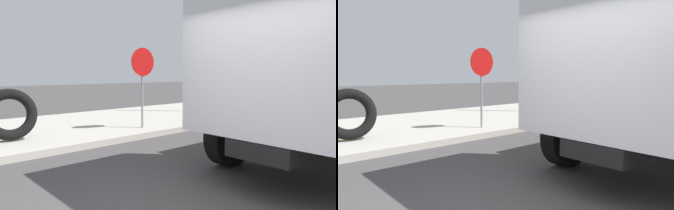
{
  "view_description": "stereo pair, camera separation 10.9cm",
  "coord_description": "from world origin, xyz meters",
  "views": [
    {
      "loc": [
        -1.96,
        -2.06,
        1.65
      ],
      "look_at": [
        2.54,
        2.79,
        0.97
      ],
      "focal_mm": 33.38,
      "sensor_mm": 36.0,
      "label": 1
    },
    {
      "loc": [
        -1.88,
        -2.13,
        1.65
      ],
      "look_at": [
        2.54,
        2.79,
        0.97
      ],
      "focal_mm": 33.38,
      "sensor_mm": 36.0,
      "label": 2
    }
  ],
  "objects": [
    {
      "name": "street_light_pole",
      "position": [
        8.27,
        4.87,
        2.98
      ],
      "size": [
        0.12,
        0.12,
        5.66
      ],
      "primitive_type": "cylinder",
      "color": "#595B5E",
      "rests_on": "sidewalk_curb"
    },
    {
      "name": "stop_sign",
      "position": [
        3.33,
        4.65,
        1.66
      ],
      "size": [
        0.76,
        0.08,
        2.18
      ],
      "color": "gray",
      "rests_on": "sidewalk_curb"
    },
    {
      "name": "loose_tire",
      "position": [
        0.14,
        5.35,
        0.74
      ],
      "size": [
        1.21,
        0.62,
        1.18
      ],
      "primitive_type": "torus",
      "rotation": [
        1.38,
        0.0,
        -0.15
      ],
      "color": "black",
      "rests_on": "sidewalk_curb"
    }
  ]
}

